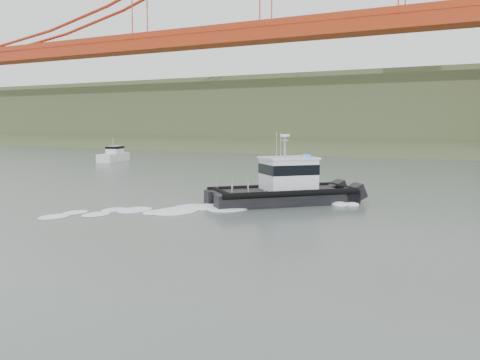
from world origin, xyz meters
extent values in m
plane|color=#45524D|center=(0.00, 0.00, 0.00)|extent=(400.00, 400.00, 0.00)
cube|color=#3F502E|center=(0.00, 92.00, 0.00)|extent=(500.00, 44.72, 16.25)
cube|color=#3F502E|center=(0.00, 120.00, 6.00)|extent=(500.00, 70.00, 18.00)
cube|color=#3F502E|center=(0.00, 145.00, 11.00)|extent=(500.00, 60.00, 16.00)
cube|color=#AC3215|center=(0.00, 75.00, 22.00)|extent=(260.00, 6.00, 2.20)
cube|color=black|center=(-0.90, 17.71, 0.40)|extent=(7.92, 8.47, 1.13)
cube|color=black|center=(0.97, 15.99, 0.40)|extent=(7.92, 8.47, 1.13)
cube|color=black|center=(-0.28, 16.50, 0.85)|extent=(8.84, 9.15, 0.24)
cube|color=silver|center=(0.36, 17.19, 2.05)|extent=(4.38, 4.41, 2.17)
cube|color=black|center=(0.36, 17.19, 2.44)|extent=(4.46, 4.49, 0.71)
cube|color=silver|center=(0.36, 17.19, 3.21)|extent=(4.65, 4.68, 0.15)
cylinder|color=#9A9CA2|center=(0.16, 16.99, 3.98)|extent=(0.15, 0.15, 1.70)
cylinder|color=white|center=(0.16, 16.99, 4.78)|extent=(0.66, 0.66, 0.17)
cube|color=silver|center=(-39.03, 42.68, 0.55)|extent=(3.87, 6.89, 1.31)
cube|color=silver|center=(-39.18, 43.21, 1.64)|extent=(2.39, 2.99, 1.31)
cube|color=black|center=(-39.18, 43.21, 2.07)|extent=(2.46, 3.06, 0.38)
cylinder|color=#9A9CA2|center=(-39.03, 42.68, 2.84)|extent=(0.09, 0.09, 1.31)
camera|label=1|loc=(15.49, -17.19, 5.62)|focal=40.00mm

